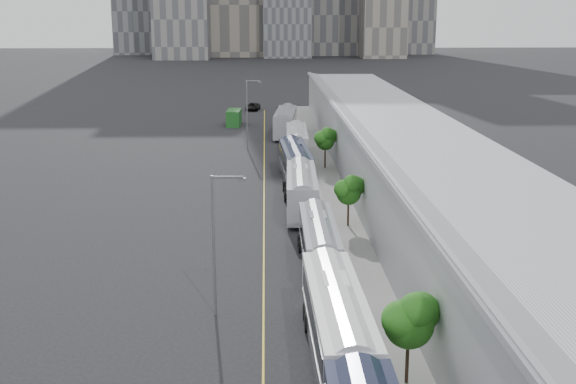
{
  "coord_description": "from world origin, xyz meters",
  "views": [
    {
      "loc": [
        -1.28,
        -2.32,
        17.76
      ],
      "look_at": [
        0.59,
        57.5,
        3.0
      ],
      "focal_mm": 45.0,
      "sensor_mm": 36.0,
      "label": 1
    }
  ],
  "objects_px": {
    "bus_3": "(319,246)",
    "bus_5": "(295,165)",
    "bus_4": "(301,193)",
    "street_lamp_near": "(217,236)",
    "bus_7": "(285,124)",
    "suv": "(253,107)",
    "bus_2": "(337,330)",
    "street_lamp_far": "(248,110)",
    "bus_6": "(297,145)",
    "shipping_container": "(234,118)"
  },
  "relations": [
    {
      "from": "bus_3",
      "to": "bus_5",
      "type": "relative_size",
      "value": 0.88
    },
    {
      "from": "bus_4",
      "to": "street_lamp_near",
      "type": "xyz_separation_m",
      "value": [
        -6.2,
        -23.68,
        3.36
      ]
    },
    {
      "from": "bus_7",
      "to": "suv",
      "type": "relative_size",
      "value": 2.82
    },
    {
      "from": "bus_7",
      "to": "street_lamp_near",
      "type": "xyz_separation_m",
      "value": [
        -5.9,
        -66.72,
        3.31
      ]
    },
    {
      "from": "bus_2",
      "to": "street_lamp_far",
      "type": "height_order",
      "value": "street_lamp_far"
    },
    {
      "from": "bus_3",
      "to": "bus_7",
      "type": "distance_m",
      "value": 58.16
    },
    {
      "from": "bus_6",
      "to": "street_lamp_far",
      "type": "bearing_deg",
      "value": 139.88
    },
    {
      "from": "bus_2",
      "to": "bus_4",
      "type": "relative_size",
      "value": 1.01
    },
    {
      "from": "bus_5",
      "to": "bus_6",
      "type": "bearing_deg",
      "value": 84.23
    },
    {
      "from": "bus_5",
      "to": "bus_7",
      "type": "relative_size",
      "value": 0.97
    },
    {
      "from": "bus_5",
      "to": "shipping_container",
      "type": "relative_size",
      "value": 2.44
    },
    {
      "from": "suv",
      "to": "bus_5",
      "type": "bearing_deg",
      "value": -76.23
    },
    {
      "from": "shipping_container",
      "to": "bus_3",
      "type": "bearing_deg",
      "value": -79.6
    },
    {
      "from": "bus_6",
      "to": "street_lamp_far",
      "type": "distance_m",
      "value": 9.18
    },
    {
      "from": "bus_2",
      "to": "bus_7",
      "type": "relative_size",
      "value": 0.98
    },
    {
      "from": "bus_2",
      "to": "shipping_container",
      "type": "height_order",
      "value": "bus_2"
    },
    {
      "from": "bus_2",
      "to": "street_lamp_near",
      "type": "xyz_separation_m",
      "value": [
        -6.61,
        6.12,
        3.34
      ]
    },
    {
      "from": "bus_6",
      "to": "suv",
      "type": "height_order",
      "value": "bus_6"
    },
    {
      "from": "bus_5",
      "to": "street_lamp_near",
      "type": "distance_m",
      "value": 37.11
    },
    {
      "from": "bus_4",
      "to": "bus_5",
      "type": "relative_size",
      "value": 0.99
    },
    {
      "from": "suv",
      "to": "street_lamp_near",
      "type": "bearing_deg",
      "value": -81.93
    },
    {
      "from": "bus_2",
      "to": "bus_7",
      "type": "height_order",
      "value": "bus_7"
    },
    {
      "from": "bus_2",
      "to": "bus_3",
      "type": "relative_size",
      "value": 1.14
    },
    {
      "from": "bus_5",
      "to": "bus_7",
      "type": "xyz_separation_m",
      "value": [
        -0.26,
        30.29,
        0.04
      ]
    },
    {
      "from": "shipping_container",
      "to": "suv",
      "type": "distance_m",
      "value": 19.25
    },
    {
      "from": "bus_7",
      "to": "bus_2",
      "type": "bearing_deg",
      "value": -84.56
    },
    {
      "from": "bus_7",
      "to": "street_lamp_far",
      "type": "distance_m",
      "value": 13.08
    },
    {
      "from": "bus_5",
      "to": "shipping_container",
      "type": "height_order",
      "value": "bus_5"
    },
    {
      "from": "bus_2",
      "to": "bus_7",
      "type": "distance_m",
      "value": 72.85
    },
    {
      "from": "shipping_container",
      "to": "street_lamp_near",
      "type": "bearing_deg",
      "value": -85.39
    },
    {
      "from": "bus_7",
      "to": "street_lamp_far",
      "type": "xyz_separation_m",
      "value": [
        -5.27,
        -11.41,
        3.64
      ]
    },
    {
      "from": "bus_4",
      "to": "bus_5",
      "type": "distance_m",
      "value": 12.76
    },
    {
      "from": "bus_6",
      "to": "bus_7",
      "type": "bearing_deg",
      "value": 94.89
    },
    {
      "from": "bus_5",
      "to": "street_lamp_far",
      "type": "xyz_separation_m",
      "value": [
        -5.52,
        18.88,
        3.68
      ]
    },
    {
      "from": "bus_7",
      "to": "bus_5",
      "type": "bearing_deg",
      "value": -84.63
    },
    {
      "from": "bus_4",
      "to": "bus_3",
      "type": "bearing_deg",
      "value": -86.2
    },
    {
      "from": "bus_6",
      "to": "street_lamp_near",
      "type": "relative_size",
      "value": 1.51
    },
    {
      "from": "bus_5",
      "to": "suv",
      "type": "bearing_deg",
      "value": 92.78
    },
    {
      "from": "bus_3",
      "to": "suv",
      "type": "height_order",
      "value": "bus_3"
    },
    {
      "from": "bus_3",
      "to": "street_lamp_far",
      "type": "distance_m",
      "value": 47.3
    },
    {
      "from": "street_lamp_far",
      "to": "suv",
      "type": "xyz_separation_m",
      "value": [
        -0.11,
        40.87,
        -4.66
      ]
    },
    {
      "from": "bus_6",
      "to": "shipping_container",
      "type": "height_order",
      "value": "bus_6"
    },
    {
      "from": "shipping_container",
      "to": "street_lamp_far",
      "type": "bearing_deg",
      "value": -79.5
    },
    {
      "from": "bus_6",
      "to": "bus_5",
      "type": "bearing_deg",
      "value": -91.62
    },
    {
      "from": "bus_2",
      "to": "bus_4",
      "type": "distance_m",
      "value": 29.81
    },
    {
      "from": "bus_3",
      "to": "bus_7",
      "type": "relative_size",
      "value": 0.86
    },
    {
      "from": "bus_5",
      "to": "street_lamp_far",
      "type": "bearing_deg",
      "value": 103.7
    },
    {
      "from": "bus_6",
      "to": "street_lamp_near",
      "type": "bearing_deg",
      "value": -96.34
    },
    {
      "from": "street_lamp_near",
      "to": "shipping_container",
      "type": "bearing_deg",
      "value": 91.68
    },
    {
      "from": "bus_2",
      "to": "bus_5",
      "type": "xyz_separation_m",
      "value": [
        -0.45,
        42.56,
        -0.01
      ]
    }
  ]
}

